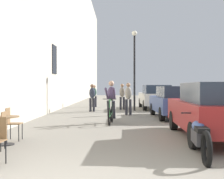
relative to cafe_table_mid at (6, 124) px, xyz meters
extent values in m
cube|color=#B7AD99|center=(-1.19, 10.63, 6.41)|extent=(0.50, 68.00, 13.87)
cube|color=black|center=(-0.92, 9.57, 2.56)|extent=(0.04, 1.10, 1.70)
cylinder|color=black|center=(0.68, -1.72, -0.30)|extent=(0.02, 0.02, 0.45)
cylinder|color=black|center=(0.00, 0.00, -0.51)|extent=(0.40, 0.40, 0.02)
cylinder|color=black|center=(0.00, 0.00, -0.16)|extent=(0.05, 0.05, 0.67)
cylinder|color=brown|center=(0.00, 0.00, 0.19)|extent=(0.64, 0.64, 0.02)
cylinder|color=black|center=(0.15, 0.74, -0.30)|extent=(0.02, 0.02, 0.45)
cylinder|color=black|center=(0.17, 0.42, -0.30)|extent=(0.02, 0.02, 0.45)
cylinder|color=black|center=(-0.17, 0.72, -0.30)|extent=(0.02, 0.02, 0.45)
cylinder|color=black|center=(-0.15, 0.40, -0.30)|extent=(0.02, 0.02, 0.45)
cube|color=brown|center=(0.00, 0.57, -0.06)|extent=(0.40, 0.40, 0.02)
cube|color=brown|center=(-0.18, 0.56, 0.16)|extent=(0.04, 0.34, 0.42)
cylinder|color=black|center=(0.18, -0.77, -0.30)|extent=(0.02, 0.02, 0.45)
cylinder|color=black|center=(0.14, -0.45, -0.30)|extent=(0.02, 0.02, 0.45)
cube|color=brown|center=(0.18, -0.60, 0.16)|extent=(0.06, 0.34, 0.42)
torus|color=black|center=(2.51, 3.51, -0.19)|extent=(0.10, 0.71, 0.71)
torus|color=black|center=(2.59, 4.56, -0.19)|extent=(0.10, 0.71, 0.71)
cylinder|color=#2D6B38|center=(2.59, 4.47, 0.09)|extent=(0.05, 0.22, 0.58)
cylinder|color=#2D6B38|center=(2.55, 3.97, 0.43)|extent=(0.10, 0.82, 0.14)
cylinder|color=#2D6B38|center=(2.51, 3.54, 0.14)|extent=(0.04, 0.09, 0.67)
cylinder|color=#2D6B38|center=(2.56, 4.06, -0.15)|extent=(0.11, 1.00, 0.12)
cylinder|color=black|center=(2.52, 3.56, 0.48)|extent=(0.52, 0.07, 0.03)
ellipsoid|color=black|center=(2.58, 4.38, 0.41)|extent=(0.12, 0.24, 0.06)
ellipsoid|color=#4C3D5B|center=(2.57, 4.30, 0.68)|extent=(0.37, 0.37, 0.59)
sphere|color=tan|center=(2.57, 4.26, 1.08)|extent=(0.22, 0.22, 0.22)
cylinder|color=#26262D|center=(2.67, 4.22, 0.03)|extent=(0.16, 0.40, 0.75)
cylinder|color=#26262D|center=(2.47, 4.23, 0.03)|extent=(0.16, 0.40, 0.75)
cylinder|color=#4C3D5B|center=(2.69, 3.90, 0.68)|extent=(0.13, 0.75, 0.48)
cylinder|color=#4C3D5B|center=(2.40, 3.92, 0.68)|extent=(0.16, 0.75, 0.48)
cylinder|color=#26262D|center=(3.48, 7.48, -0.11)|extent=(0.14, 0.14, 0.82)
cylinder|color=#26262D|center=(3.28, 7.47, -0.11)|extent=(0.14, 0.14, 0.82)
ellipsoid|color=#9E9384|center=(3.38, 7.48, 0.62)|extent=(0.36, 0.27, 0.65)
sphere|color=#A57A5B|center=(3.38, 7.48, 1.04)|extent=(0.22, 0.22, 0.22)
cylinder|color=#26262D|center=(1.43, 9.48, -0.13)|extent=(0.14, 0.14, 0.79)
cylinder|color=#26262D|center=(1.23, 9.45, -0.13)|extent=(0.14, 0.14, 0.79)
ellipsoid|color=#2D3342|center=(1.33, 9.47, 0.58)|extent=(0.37, 0.28, 0.62)
sphere|color=brown|center=(1.33, 9.47, 0.99)|extent=(0.22, 0.22, 0.22)
cylinder|color=#26262D|center=(3.23, 10.96, -0.12)|extent=(0.14, 0.14, 0.81)
cylinder|color=#26262D|center=(3.03, 10.96, -0.12)|extent=(0.14, 0.14, 0.81)
ellipsoid|color=gray|center=(3.13, 10.96, 0.61)|extent=(0.35, 0.25, 0.64)
sphere|color=#A57A5B|center=(3.13, 10.96, 1.03)|extent=(0.22, 0.22, 0.22)
cylinder|color=#26262D|center=(1.25, 13.22, -0.13)|extent=(0.14, 0.14, 0.77)
cylinder|color=#26262D|center=(1.05, 13.20, -0.13)|extent=(0.14, 0.14, 0.77)
ellipsoid|color=#38564C|center=(1.15, 13.21, 0.56)|extent=(0.36, 0.27, 0.61)
sphere|color=#A57A5B|center=(1.15, 13.21, 0.96)|extent=(0.22, 0.22, 0.22)
cylinder|color=black|center=(3.87, 10.16, 1.78)|extent=(0.12, 0.12, 4.60)
sphere|color=silver|center=(3.87, 10.16, 4.22)|extent=(0.32, 0.32, 0.32)
cube|color=maroon|center=(5.52, 1.06, 0.16)|extent=(1.99, 4.50, 0.72)
cube|color=#283342|center=(5.50, 0.53, 0.79)|extent=(1.63, 2.45, 0.54)
cylinder|color=black|center=(4.73, 2.56, -0.20)|extent=(0.23, 0.65, 0.64)
cylinder|color=black|center=(6.40, 2.50, -0.20)|extent=(0.23, 0.65, 0.64)
cylinder|color=black|center=(4.63, -0.37, -0.20)|extent=(0.23, 0.65, 0.64)
cube|color=#384C84|center=(5.48, 6.30, 0.12)|extent=(1.79, 4.21, 0.68)
cube|color=#283342|center=(5.48, 5.79, 0.72)|extent=(1.49, 2.28, 0.51)
cylinder|color=black|center=(4.67, 7.67, -0.22)|extent=(0.20, 0.61, 0.60)
cylinder|color=black|center=(6.25, 7.69, -0.22)|extent=(0.20, 0.61, 0.60)
cylinder|color=black|center=(4.71, 4.90, -0.22)|extent=(0.20, 0.61, 0.60)
cylinder|color=black|center=(6.28, 4.93, -0.22)|extent=(0.20, 0.61, 0.60)
cube|color=beige|center=(5.33, 11.70, 0.16)|extent=(1.86, 4.43, 0.72)
cube|color=#283342|center=(5.33, 11.17, 0.78)|extent=(1.55, 2.40, 0.53)
cylinder|color=black|center=(4.49, 13.16, -0.20)|extent=(0.21, 0.64, 0.64)
cylinder|color=black|center=(6.15, 13.17, -0.20)|extent=(0.21, 0.64, 0.64)
cylinder|color=black|center=(4.51, 10.24, -0.20)|extent=(0.21, 0.64, 0.64)
cylinder|color=black|center=(6.17, 10.25, -0.20)|extent=(0.21, 0.64, 0.64)
torus|color=black|center=(4.63, -0.32, -0.22)|extent=(0.16, 0.70, 0.69)
torus|color=black|center=(4.48, -1.76, -0.22)|extent=(0.17, 0.71, 0.70)
cube|color=#333338|center=(4.55, -1.04, -0.12)|extent=(0.32, 0.78, 0.28)
ellipsoid|color=#384C84|center=(4.57, -0.94, 0.10)|extent=(0.33, 0.55, 0.24)
cube|color=black|center=(4.52, -1.32, 0.08)|extent=(0.29, 0.46, 0.10)
cylinder|color=black|center=(4.62, -0.42, 0.33)|extent=(0.62, 0.10, 0.03)
camera|label=1|loc=(2.81, -7.03, 0.95)|focal=45.01mm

